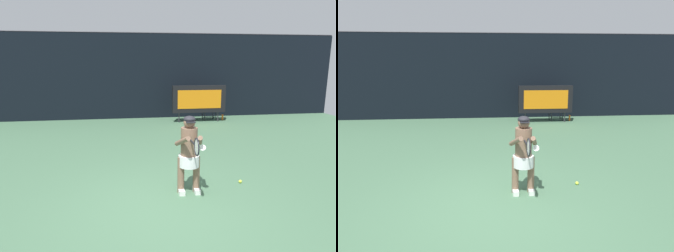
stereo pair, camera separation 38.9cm
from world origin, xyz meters
The scene contains 8 objects.
ground centered at (0.00, -0.19, -0.01)m, with size 18.00×22.00×0.03m.
backdrop_screen centered at (0.00, 8.50, 1.81)m, with size 18.00×0.12×3.66m.
scoreboard centered at (2.43, 7.23, 0.95)m, with size 2.20×0.21×1.50m.
umpire_chair centered at (2.98, 7.66, 0.62)m, with size 0.52×0.44×1.08m.
water_bottle centered at (3.54, 7.46, 0.12)m, with size 0.07×0.07×0.27m.
tennis_player centered at (0.54, 0.59, 0.81)m, with size 0.54×0.62×1.49m.
tennis_racket centered at (0.53, 0.03, 1.07)m, with size 0.03×0.60×0.31m.
tennis_ball_loose centered at (1.69, 0.86, 0.03)m, with size 0.07×0.07×0.07m.
Camera 1 is at (-0.66, -4.69, 2.47)m, focal length 32.23 mm.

